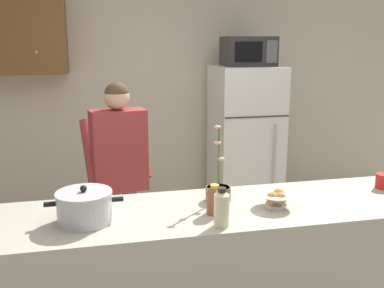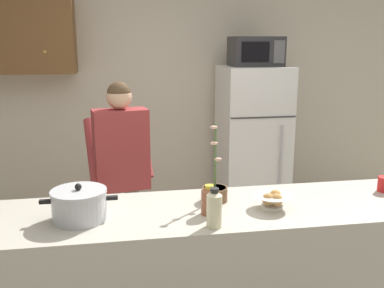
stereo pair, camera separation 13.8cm
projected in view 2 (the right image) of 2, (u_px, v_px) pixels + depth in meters
The scene contains 10 objects.
back_wall_unit at pixel (141, 87), 4.51m from camera, with size 6.00×0.48×2.60m.
kitchen_island at pixel (207, 281), 2.59m from camera, with size 2.58×0.68×0.92m, color #BCB7A8.
refrigerator at pixel (252, 147), 4.42m from camera, with size 0.64×0.68×1.61m.
microwave at pixel (256, 51), 4.19m from camera, with size 0.48×0.37×0.28m.
person_near_pot at pixel (121, 161), 3.28m from camera, with size 0.53×0.47×1.57m.
cooking_pot at pixel (79, 205), 2.31m from camera, with size 0.41×0.29×0.20m.
bread_bowl at pixel (273, 200), 2.48m from camera, with size 0.22×0.22×0.10m.
bottle_near_edge at pixel (214, 208), 2.22m from camera, with size 0.08×0.08×0.21m.
bottle_mid_counter at pixel (209, 200), 2.39m from camera, with size 0.09×0.09×0.17m.
potted_orchid at pixel (215, 191), 2.59m from camera, with size 0.15×0.15×0.47m.
Camera 2 is at (-0.48, -2.29, 1.85)m, focal length 40.81 mm.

